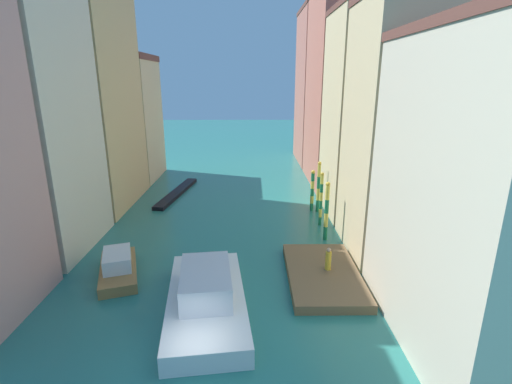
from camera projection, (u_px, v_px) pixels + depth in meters
ground_plane at (229, 195)px, 39.57m from camera, size 154.00×154.00×0.00m
building_left_1 at (23, 99)px, 24.44m from camera, size 6.84×8.48×20.99m
building_left_2 at (88, 93)px, 34.12m from camera, size 6.84×11.26×21.02m
building_left_3 at (127, 119)px, 44.61m from camera, size 6.84×8.57×14.50m
building_right_0 at (492, 196)px, 15.79m from camera, size 6.84×11.44×14.04m
building_right_1 at (405, 131)px, 24.71m from camera, size 6.84×7.56×16.93m
building_right_2 at (368, 115)px, 32.59m from camera, size 6.84×8.23×17.58m
building_right_3 at (342, 90)px, 41.97m from camera, size 6.84×11.86×21.20m
building_right_4 at (323, 88)px, 53.54m from camera, size 6.84×11.60×21.18m
waterfront_dock at (323, 274)px, 22.96m from camera, size 4.30×7.60×0.54m
person_on_dock at (328, 259)px, 22.83m from camera, size 0.36×0.36×1.43m
mooring_pole_0 at (326, 211)px, 27.92m from camera, size 0.34×0.34×4.58m
mooring_pole_1 at (321, 199)px, 30.82m from camera, size 0.29×0.29×4.55m
mooring_pole_2 at (318, 186)px, 33.98m from camera, size 0.32×0.32×4.73m
mooring_pole_3 at (312, 190)px, 34.39m from camera, size 0.36×0.36×3.86m
vaporetto_white at (206, 296)px, 19.60m from camera, size 5.01×9.53×2.37m
gondola_black at (177, 193)px, 39.77m from camera, size 2.69×10.73×0.37m
motorboat_0 at (118, 267)px, 23.21m from camera, size 3.63×5.64×1.56m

